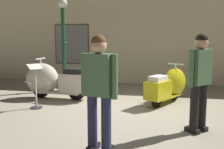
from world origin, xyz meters
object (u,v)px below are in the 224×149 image
at_px(lamppost, 63,40).
at_px(visitor_0, 200,76).
at_px(scooter_0, 52,80).
at_px(visitor_1, 99,86).
at_px(scooter_1, 170,85).
at_px(info_stanchion, 36,90).

relative_size(lamppost, visitor_0, 1.64).
bearing_deg(scooter_0, visitor_1, 128.22).
relative_size(scooter_1, visitor_1, 0.95).
xyz_separation_m(scooter_0, info_stanchion, (0.02, -0.97, -0.07)).
height_order(scooter_1, visitor_1, visitor_1).
distance_m(scooter_1, lamppost, 3.55).
bearing_deg(lamppost, info_stanchion, -86.99).
xyz_separation_m(lamppost, info_stanchion, (0.11, -2.13, -1.15)).
xyz_separation_m(scooter_0, scooter_1, (3.13, 0.21, -0.06)).
bearing_deg(lamppost, visitor_1, -62.84).
relative_size(scooter_0, lamppost, 0.65).
xyz_separation_m(scooter_0, visitor_1, (2.03, -2.98, 0.48)).
bearing_deg(visitor_0, visitor_1, 80.27).
relative_size(scooter_0, visitor_0, 1.07).
bearing_deg(visitor_0, scooter_1, -34.71).
distance_m(visitor_1, info_stanchion, 2.89).
height_order(scooter_1, lamppost, lamppost).
relative_size(lamppost, visitor_1, 1.66).
xyz_separation_m(scooter_0, lamppost, (-0.09, 1.16, 1.08)).
bearing_deg(visitor_1, info_stanchion, 60.11).
distance_m(scooter_0, scooter_1, 3.14).
distance_m(lamppost, visitor_0, 4.76).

